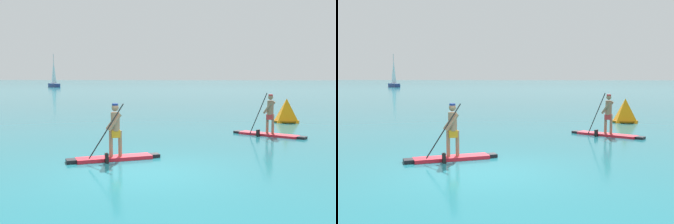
% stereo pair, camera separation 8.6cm
% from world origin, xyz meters
% --- Properties ---
extents(ground, '(440.00, 440.00, 0.00)m').
position_xyz_m(ground, '(0.00, 0.00, 0.00)').
color(ground, '#1E727F').
extents(paddleboarder_mid_center, '(2.68, 1.56, 1.75)m').
position_xyz_m(paddleboarder_mid_center, '(-1.17, 1.42, 0.41)').
color(paddleboarder_mid_center, red).
rests_on(paddleboarder_mid_center, ground).
extents(paddleboarder_far_right, '(2.86, 1.98, 1.87)m').
position_xyz_m(paddleboarder_far_right, '(4.12, 6.95, 0.41)').
color(paddleboarder_far_right, red).
rests_on(paddleboarder_far_right, ground).
extents(race_marker_buoy, '(1.61, 1.61, 1.28)m').
position_xyz_m(race_marker_buoy, '(5.78, 12.18, 0.57)').
color(race_marker_buoy, orange).
rests_on(race_marker_buoy, ground).
extents(sailboat_left_horizon, '(4.02, 4.65, 7.23)m').
position_xyz_m(sailboat_left_horizon, '(-32.34, 76.63, 0.96)').
color(sailboat_left_horizon, navy).
rests_on(sailboat_left_horizon, ground).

